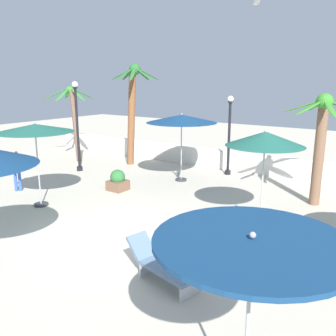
% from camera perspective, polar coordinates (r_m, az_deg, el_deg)
% --- Properties ---
extents(ground_plane, '(56.00, 56.00, 0.00)m').
position_cam_1_polar(ground_plane, '(10.69, -10.53, -10.73)').
color(ground_plane, beige).
extents(boundary_wall, '(25.20, 0.30, 0.95)m').
position_cam_1_polar(boundary_wall, '(18.12, 11.35, 0.86)').
color(boundary_wall, silver).
rests_on(boundary_wall, ground_plane).
extents(patio_umbrella_1, '(2.35, 2.35, 2.63)m').
position_cam_1_polar(patio_umbrella_1, '(4.53, 12.81, -12.54)').
color(patio_umbrella_1, '#333338').
rests_on(patio_umbrella_1, ground_plane).
extents(patio_umbrella_3, '(2.30, 2.30, 2.94)m').
position_cam_1_polar(patio_umbrella_3, '(11.06, 14.76, 4.23)').
color(patio_umbrella_3, '#333338').
rests_on(patio_umbrella_3, ground_plane).
extents(patio_umbrella_4, '(3.04, 3.04, 2.96)m').
position_cam_1_polar(patio_umbrella_4, '(15.87, 2.11, 7.56)').
color(patio_umbrella_4, '#333338').
rests_on(patio_umbrella_4, ground_plane).
extents(patio_umbrella_5, '(2.62, 2.62, 2.96)m').
position_cam_1_polar(patio_umbrella_5, '(13.31, -19.86, 5.70)').
color(patio_umbrella_5, '#333338').
rests_on(patio_umbrella_5, ground_plane).
extents(palm_tree_0, '(2.68, 2.42, 3.92)m').
position_cam_1_polar(palm_tree_0, '(13.73, 22.55, 4.66)').
color(palm_tree_0, brown).
rests_on(palm_tree_0, ground_plane).
extents(palm_tree_1, '(2.50, 2.54, 5.15)m').
position_cam_1_polar(palm_tree_1, '(19.07, -5.51, 9.92)').
color(palm_tree_1, brown).
rests_on(palm_tree_1, ground_plane).
extents(palm_tree_2, '(2.80, 2.88, 4.03)m').
position_cam_1_polar(palm_tree_2, '(20.66, -14.45, 8.23)').
color(palm_tree_2, brown).
rests_on(palm_tree_2, ground_plane).
extents(lamp_post_0, '(0.29, 0.29, 4.28)m').
position_cam_1_polar(lamp_post_0, '(18.28, -13.85, 6.51)').
color(lamp_post_0, black).
rests_on(lamp_post_0, ground_plane).
extents(lamp_post_1, '(0.28, 0.28, 3.65)m').
position_cam_1_polar(lamp_post_1, '(17.30, 9.43, 5.21)').
color(lamp_post_1, black).
rests_on(lamp_post_1, ground_plane).
extents(lounge_chair_0, '(1.96, 0.96, 0.84)m').
position_cam_1_polar(lounge_chair_0, '(8.39, -1.13, -14.66)').
color(lounge_chair_0, '#B7B7BC').
rests_on(lounge_chair_0, ground_plane).
extents(guest_0, '(0.42, 0.44, 1.63)m').
position_cam_1_polar(guest_0, '(15.78, -22.38, 0.15)').
color(guest_0, '#3359B2').
rests_on(guest_0, ground_plane).
extents(planter, '(0.70, 0.70, 0.85)m').
position_cam_1_polar(planter, '(14.98, -7.77, -2.00)').
color(planter, brown).
rests_on(planter, ground_plane).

